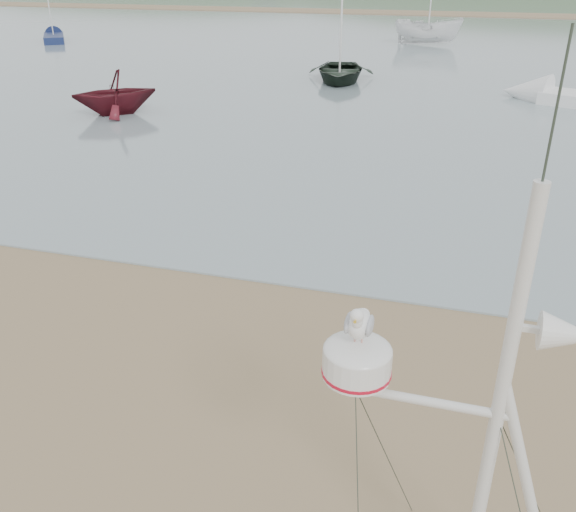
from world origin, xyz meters
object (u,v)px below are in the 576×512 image
(boat_red, at_px, (112,72))
(sailboat_white_near, at_px, (562,97))
(boat_dark, at_px, (341,32))
(sailboat_blue_near, at_px, (54,36))
(boat_white, at_px, (430,9))

(boat_red, bearing_deg, sailboat_white_near, 71.60)
(boat_red, bearing_deg, boat_dark, 102.82)
(boat_red, distance_m, sailboat_white_near, 18.85)
(sailboat_blue_near, bearing_deg, boat_white, 10.25)
(boat_red, height_order, sailboat_blue_near, sailboat_blue_near)
(boat_white, relative_size, sailboat_blue_near, 0.85)
(boat_white, bearing_deg, sailboat_white_near, -157.68)
(boat_red, relative_size, sailboat_blue_near, 0.57)
(boat_dark, distance_m, boat_red, 11.97)
(boat_dark, distance_m, boat_white, 16.53)
(sailboat_white_near, bearing_deg, sailboat_blue_near, 158.76)
(boat_white, distance_m, sailboat_white_near, 20.17)
(boat_white, height_order, sailboat_blue_near, sailboat_blue_near)
(boat_red, xyz_separation_m, boat_white, (10.08, 25.88, 0.79))
(boat_white, bearing_deg, sailboat_blue_near, 101.26)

